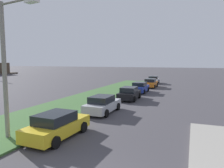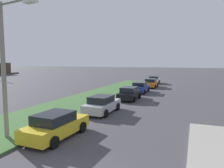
% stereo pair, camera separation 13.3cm
% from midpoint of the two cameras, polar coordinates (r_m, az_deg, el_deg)
% --- Properties ---
extents(grass_median, '(60.00, 6.00, 0.12)m').
position_cam_midpoint_polar(grass_median, '(19.26, -15.04, -6.99)').
color(grass_median, '#3D6633').
rests_on(grass_median, ground).
extents(parked_car_yellow, '(4.37, 2.15, 1.47)m').
position_cam_midpoint_polar(parked_car_yellow, '(12.72, -14.92, -10.73)').
color(parked_car_yellow, gold).
rests_on(parked_car_yellow, ground).
extents(parked_car_silver, '(4.31, 2.04, 1.47)m').
position_cam_midpoint_polar(parked_car_silver, '(18.07, -2.81, -5.52)').
color(parked_car_silver, '#B2B5BA').
rests_on(parked_car_silver, ground).
extents(parked_car_black, '(4.35, 2.11, 1.47)m').
position_cam_midpoint_polar(parked_car_black, '(24.21, 4.55, -2.56)').
color(parked_car_black, black).
rests_on(parked_car_black, ground).
extents(parked_car_blue, '(4.31, 2.04, 1.47)m').
position_cam_midpoint_polar(parked_car_blue, '(29.90, 7.41, -0.93)').
color(parked_car_blue, '#23389E').
rests_on(parked_car_blue, ground).
extents(parked_car_orange, '(4.33, 2.08, 1.47)m').
position_cam_midpoint_polar(parked_car_orange, '(36.20, 10.25, 0.24)').
color(parked_car_orange, orange).
rests_on(parked_car_orange, ground).
extents(parked_car_white, '(4.39, 2.19, 1.47)m').
position_cam_midpoint_polar(parked_car_white, '(42.72, 11.04, 1.11)').
color(parked_car_white, silver).
rests_on(parked_car_white, ground).
extents(streetlight, '(0.72, 2.87, 7.50)m').
position_cam_midpoint_polar(streetlight, '(12.69, -26.53, 5.61)').
color(streetlight, gray).
rests_on(streetlight, ground).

